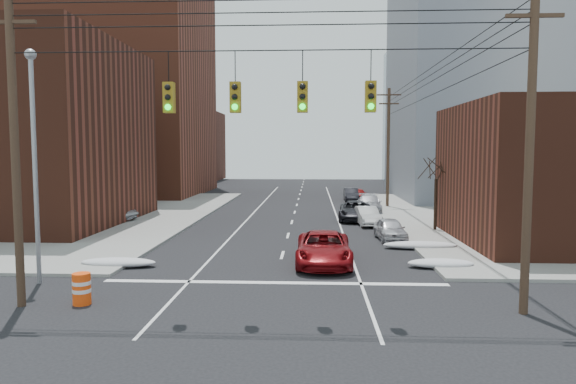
# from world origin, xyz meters

# --- Properties ---
(ground) EXTENTS (160.00, 160.00, 0.00)m
(ground) POSITION_xyz_m (0.00, 0.00, 0.00)
(ground) COLOR black
(ground) RESTS_ON ground
(building_brick_tall) EXTENTS (24.00, 20.00, 30.00)m
(building_brick_tall) POSITION_xyz_m (-24.00, 48.00, 15.00)
(building_brick_tall) COLOR brown
(building_brick_tall) RESTS_ON ground
(building_brick_far) EXTENTS (22.00, 18.00, 12.00)m
(building_brick_far) POSITION_xyz_m (-26.00, 74.00, 6.00)
(building_brick_far) COLOR #4E2417
(building_brick_far) RESTS_ON ground
(building_office) EXTENTS (22.00, 20.00, 25.00)m
(building_office) POSITION_xyz_m (22.00, 44.00, 12.50)
(building_office) COLOR gray
(building_office) RESTS_ON ground
(building_glass) EXTENTS (20.00, 18.00, 22.00)m
(building_glass) POSITION_xyz_m (24.00, 70.00, 11.00)
(building_glass) COLOR gray
(building_glass) RESTS_ON ground
(utility_pole_left) EXTENTS (2.20, 0.28, 11.00)m
(utility_pole_left) POSITION_xyz_m (-8.50, 3.00, 5.78)
(utility_pole_left) COLOR #473323
(utility_pole_left) RESTS_ON ground
(utility_pole_right) EXTENTS (2.20, 0.28, 11.00)m
(utility_pole_right) POSITION_xyz_m (8.50, 3.00, 5.78)
(utility_pole_right) COLOR #473323
(utility_pole_right) RESTS_ON ground
(utility_pole_far) EXTENTS (2.20, 0.28, 11.00)m
(utility_pole_far) POSITION_xyz_m (8.50, 34.00, 5.78)
(utility_pole_far) COLOR #473323
(utility_pole_far) RESTS_ON ground
(traffic_signals) EXTENTS (17.00, 0.42, 2.02)m
(traffic_signals) POSITION_xyz_m (0.10, 2.97, 7.17)
(traffic_signals) COLOR black
(traffic_signals) RESTS_ON ground
(street_light) EXTENTS (0.44, 0.44, 9.32)m
(street_light) POSITION_xyz_m (-9.50, 6.00, 5.54)
(street_light) COLOR gray
(street_light) RESTS_ON ground
(bare_tree) EXTENTS (2.09, 2.20, 4.93)m
(bare_tree) POSITION_xyz_m (9.59, 20.00, 2.32)
(bare_tree) COLOR black
(bare_tree) RESTS_ON ground
(snow_nw) EXTENTS (3.50, 1.08, 0.42)m
(snow_nw) POSITION_xyz_m (-7.40, 9.00, 0.21)
(snow_nw) COLOR silver
(snow_nw) RESTS_ON ground
(snow_ne) EXTENTS (3.00, 1.08, 0.42)m
(snow_ne) POSITION_xyz_m (7.40, 9.50, 0.21)
(snow_ne) COLOR silver
(snow_ne) RESTS_ON ground
(snow_east_far) EXTENTS (4.00, 1.08, 0.42)m
(snow_east_far) POSITION_xyz_m (7.40, 14.00, 0.21)
(snow_east_far) COLOR silver
(snow_east_far) RESTS_ON ground
(red_pickup) EXTENTS (2.56, 5.50, 1.52)m
(red_pickup) POSITION_xyz_m (2.07, 9.99, 0.76)
(red_pickup) COLOR maroon
(red_pickup) RESTS_ON ground
(parked_car_a) EXTENTS (1.78, 3.93, 1.31)m
(parked_car_a) POSITION_xyz_m (6.18, 16.69, 0.65)
(parked_car_a) COLOR #BCBBC1
(parked_car_a) RESTS_ON ground
(parked_car_b) EXTENTS (1.75, 4.09, 1.31)m
(parked_car_b) POSITION_xyz_m (5.45, 22.77, 0.66)
(parked_car_b) COLOR silver
(parked_car_b) RESTS_ON ground
(parked_car_c) EXTENTS (2.87, 5.44, 1.46)m
(parked_car_c) POSITION_xyz_m (4.80, 25.23, 0.73)
(parked_car_c) COLOR black
(parked_car_c) RESTS_ON ground
(parked_car_d) EXTENTS (2.52, 5.34, 1.50)m
(parked_car_d) POSITION_xyz_m (6.40, 30.31, 0.75)
(parked_car_d) COLOR #B0AFB4
(parked_car_d) RESTS_ON ground
(parked_car_e) EXTENTS (2.02, 3.97, 1.29)m
(parked_car_e) POSITION_xyz_m (6.40, 40.84, 0.65)
(parked_car_e) COLOR maroon
(parked_car_e) RESTS_ON ground
(parked_car_f) EXTENTS (1.43, 4.08, 1.34)m
(parked_car_f) POSITION_xyz_m (5.59, 40.14, 0.67)
(parked_car_f) COLOR black
(parked_car_f) RESTS_ON ground
(lot_car_a) EXTENTS (4.33, 1.51, 1.43)m
(lot_car_a) POSITION_xyz_m (-14.75, 23.35, 0.86)
(lot_car_a) COLOR silver
(lot_car_a) RESTS_ON sidewalk_nw
(lot_car_b) EXTENTS (4.66, 2.57, 1.24)m
(lot_car_b) POSITION_xyz_m (-13.73, 23.52, 0.77)
(lot_car_b) COLOR #BCBCC2
(lot_car_b) RESTS_ON sidewalk_nw
(lot_car_c) EXTENTS (5.03, 3.17, 1.36)m
(lot_car_c) POSITION_xyz_m (-19.62, 23.13, 0.83)
(lot_car_c) COLOR black
(lot_car_c) RESTS_ON sidewalk_nw
(lot_car_d) EXTENTS (4.34, 2.85, 1.37)m
(lot_car_d) POSITION_xyz_m (-18.47, 29.20, 0.84)
(lot_car_d) COLOR #BBBCC0
(lot_car_d) RESTS_ON sidewalk_nw
(construction_barrel) EXTENTS (0.79, 0.79, 1.10)m
(construction_barrel) POSITION_xyz_m (-6.50, 3.29, 0.57)
(construction_barrel) COLOR #FC480D
(construction_barrel) RESTS_ON ground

